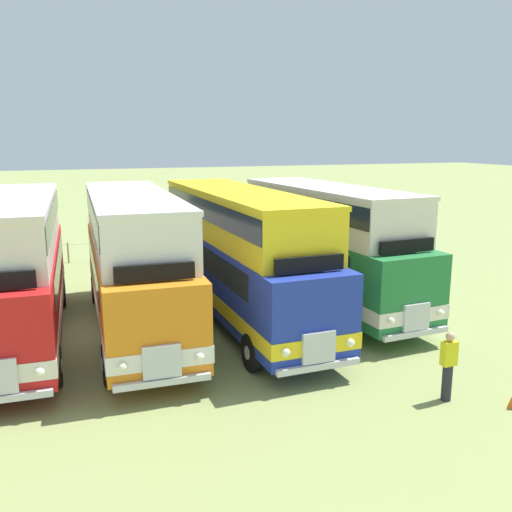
% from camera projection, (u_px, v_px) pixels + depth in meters
% --- Properties ---
extents(ground_plane, '(200.00, 200.00, 0.00)m').
position_uv_depth(ground_plane, '(81.00, 335.00, 17.63)').
color(ground_plane, '#8C9956').
extents(bus_third_in_row, '(2.96, 10.79, 4.49)m').
position_uv_depth(bus_third_in_row, '(14.00, 263.00, 16.68)').
color(bus_third_in_row, red).
rests_on(bus_third_in_row, ground).
extents(bus_fourth_in_row, '(2.93, 11.13, 4.49)m').
position_uv_depth(bus_fourth_in_row, '(133.00, 256.00, 17.69)').
color(bus_fourth_in_row, orange).
rests_on(bus_fourth_in_row, ground).
extents(bus_fifth_in_row, '(2.74, 11.65, 4.49)m').
position_uv_depth(bus_fifth_in_row, '(239.00, 249.00, 18.72)').
color(bus_fifth_in_row, '#1E339E').
rests_on(bus_fifth_in_row, ground).
extents(bus_sixth_in_row, '(3.08, 10.27, 4.49)m').
position_uv_depth(bus_sixth_in_row, '(327.00, 241.00, 20.29)').
color(bus_sixth_in_row, '#237538').
rests_on(bus_sixth_in_row, ground).
extents(marshal_person, '(0.36, 0.24, 1.73)m').
position_uv_depth(marshal_person, '(448.00, 366.00, 13.07)').
color(marshal_person, '#23232D').
rests_on(marshal_person, ground).
extents(rope_fence_line, '(23.83, 0.08, 1.05)m').
position_uv_depth(rope_fence_line, '(68.00, 250.00, 27.72)').
color(rope_fence_line, '#8C704C').
rests_on(rope_fence_line, ground).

